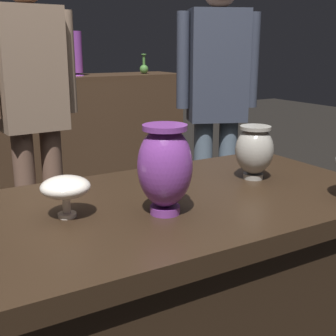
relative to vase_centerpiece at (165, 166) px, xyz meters
The scene contains 9 objects.
display_plinth 0.52m from the vase_centerpiece, 51.65° to the left, with size 1.20×0.64×0.80m.
back_display_shelf 2.32m from the vase_centerpiece, 88.39° to the left, with size 2.60×0.40×0.99m.
vase_centerpiece is the anchor object (origin of this frame).
vase_left_accent 0.40m from the vase_centerpiece, 17.64° to the left, with size 0.12×0.12×0.16m.
vase_right_accent 0.24m from the vase_centerpiece, 155.58° to the left, with size 0.12×0.12×0.10m.
shelf_vase_right 2.34m from the vase_centerpiece, 75.50° to the left, with size 0.09×0.09×0.31m.
shelf_vase_far_right 2.50m from the vase_centerpiece, 63.73° to the left, with size 0.07×0.07×0.15m.
visitor_center_back 1.44m from the vase_centerpiece, 87.83° to the left, with size 0.47×0.20×1.57m.
visitor_near_right 1.58m from the vase_centerpiece, 49.19° to the left, with size 0.44×0.29×1.57m.
Camera 1 is at (-0.58, -0.97, 1.19)m, focal length 48.14 mm.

